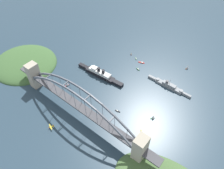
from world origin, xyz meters
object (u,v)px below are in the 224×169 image
object	(u,v)px
small_boat_3	(136,59)
small_boat_5	(117,111)
seaplane_taxiing_near_bridge	(51,127)
small_boat_4	(142,63)
small_boat_6	(131,53)
small_boat_7	(67,83)
naval_cruiser	(169,85)
small_boat_1	(188,67)
small_boat_0	(138,69)
ocean_liner	(100,74)
small_boat_8	(153,117)
harbor_arch_bridge	(79,106)
small_boat_2	(141,133)

from	to	relation	value
small_boat_3	small_boat_5	xyz separation A→B (m)	(52.19, -130.36, 0.06)
seaplane_taxiing_near_bridge	small_boat_4	bearing A→B (deg)	83.83
small_boat_6	small_boat_7	xyz separation A→B (m)	(-38.72, -146.80, 2.04)
naval_cruiser	small_boat_1	xyz separation A→B (m)	(5.31, 67.77, 1.00)
small_boat_0	ocean_liner	bearing A→B (deg)	-127.56
ocean_liner	small_boat_8	world-z (taller)	ocean_liner
harbor_arch_bridge	small_boat_2	world-z (taller)	harbor_arch_bridge
seaplane_taxiing_near_bridge	small_boat_3	xyz separation A→B (m)	(7.09, 217.78, -1.51)
small_boat_1	small_boat_8	distance (m)	144.72
small_boat_1	small_boat_3	distance (m)	103.02
small_boat_1	small_boat_5	size ratio (longest dim) A/B	1.03
harbor_arch_bridge	small_boat_8	xyz separation A→B (m)	(92.09, 67.85, -22.57)
small_boat_7	small_boat_8	distance (m)	162.92
small_boat_3	small_boat_4	size ratio (longest dim) A/B	0.58
small_boat_3	small_boat_4	xyz separation A→B (m)	(16.09, -3.58, 0.06)
seaplane_taxiing_near_bridge	small_boat_6	distance (m)	223.26
small_boat_8	ocean_liner	bearing A→B (deg)	170.48
small_boat_7	naval_cruiser	bearing A→B (deg)	37.58
harbor_arch_bridge	ocean_liner	world-z (taller)	harbor_arch_bridge
seaplane_taxiing_near_bridge	small_boat_4	size ratio (longest dim) A/B	0.81
small_boat_1	small_boat_5	distance (m)	173.82
naval_cruiser	seaplane_taxiing_near_bridge	world-z (taller)	naval_cruiser
harbor_arch_bridge	small_boat_7	distance (m)	77.55
small_boat_3	small_boat_6	xyz separation A→B (m)	(-15.91, 5.30, 2.80)
small_boat_5	small_boat_6	distance (m)	151.83
harbor_arch_bridge	small_boat_7	bearing A→B (deg)	153.84
small_boat_0	small_boat_1	bearing A→B (deg)	40.46
small_boat_1	small_boat_3	size ratio (longest dim) A/B	1.28
small_boat_6	small_boat_8	size ratio (longest dim) A/B	0.90
naval_cruiser	small_boat_1	size ratio (longest dim) A/B	8.83
small_boat_5	small_boat_7	xyz separation A→B (m)	(-106.82, -11.13, 4.78)
small_boat_4	small_boat_8	bearing A→B (deg)	-49.35
small_boat_2	small_boat_4	distance (m)	162.64
harbor_arch_bridge	small_boat_8	size ratio (longest dim) A/B	34.47
small_boat_4	small_boat_8	distance (m)	135.77
small_boat_4	small_boat_6	distance (m)	33.32
small_boat_2	small_boat_3	world-z (taller)	small_boat_2
small_boat_1	small_boat_2	world-z (taller)	small_boat_1
small_boat_0	small_boat_8	world-z (taller)	small_boat_8
naval_cruiser	small_boat_8	xyz separation A→B (m)	(14.09, -76.68, 0.38)
seaplane_taxiing_near_bridge	small_boat_0	xyz separation A→B (m)	(28.78, 192.53, -1.34)
small_boat_0	small_boat_4	size ratio (longest dim) A/B	0.70
small_boat_2	small_boat_7	world-z (taller)	small_boat_7
small_boat_2	small_boat_4	xyz separation A→B (m)	(-88.57, 136.40, -0.02)
naval_cruiser	seaplane_taxiing_near_bridge	size ratio (longest dim) A/B	8.03
small_boat_2	small_boat_5	xyz separation A→B (m)	(-52.47, 9.62, -0.01)
seaplane_taxiing_near_bridge	small_boat_7	xyz separation A→B (m)	(-47.54, 76.29, 3.33)
ocean_liner	small_boat_4	bearing A→B (deg)	63.65
small_boat_5	small_boat_0	bearing A→B (deg)	106.18
small_boat_1	ocean_liner	bearing A→B (deg)	-134.32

